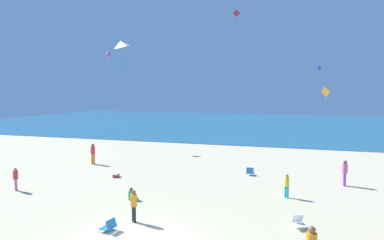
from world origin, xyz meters
TOP-DOWN VIEW (x-y plane):
  - ground_plane at (0.00, 10.00)m, footprint 120.00×120.00m
  - ocean_water at (0.00, 55.94)m, footprint 120.00×60.00m
  - beach_chair_near_camera at (-1.63, 0.77)m, footprint 0.63×0.67m
  - beach_chair_far_left at (3.03, 12.55)m, footprint 0.57×0.61m
  - beach_chair_mid_beach at (6.32, 3.59)m, footprint 0.71×0.80m
  - cooler_box at (-6.18, 9.25)m, footprint 0.44×0.61m
  - person_0 at (-10.40, 4.46)m, footprint 0.40×0.40m
  - person_3 at (-10.28, 12.57)m, footprint 0.44×0.44m
  - person_4 at (9.24, 11.62)m, footprint 0.35×0.35m
  - person_5 at (-1.07, 2.04)m, footprint 0.43×0.43m
  - person_6 at (5.69, 7.93)m, footprint 0.38×0.38m
  - person_8 at (-2.68, 4.94)m, footprint 0.56×0.34m
  - kite_purple at (-13.94, 21.45)m, footprint 0.75×0.95m
  - kite_red at (-0.25, 25.08)m, footprint 0.84×0.18m
  - kite_orange at (9.28, 28.01)m, footprint 0.84×0.87m
  - kite_white at (-1.65, 2.08)m, footprint 1.00×0.99m
  - kite_blue at (8.71, 30.35)m, footprint 0.53×0.30m

SIDE VIEW (x-z plane):
  - ground_plane at x=0.00m, z-range 0.00..0.00m
  - ocean_water at x=0.00m, z-range 0.00..0.05m
  - cooler_box at x=-6.18m, z-range 0.00..0.25m
  - beach_chair_near_camera at x=-1.63m, z-range -0.03..0.52m
  - person_8 at x=-2.68m, z-range -0.09..0.61m
  - beach_chair_mid_beach at x=6.32m, z-range -0.02..0.54m
  - beach_chair_far_left at x=3.03m, z-range -0.03..0.58m
  - person_6 at x=5.69m, z-range 0.11..1.49m
  - person_0 at x=-10.40m, z-range 0.11..1.56m
  - person_5 at x=-1.07m, z-range 0.12..1.64m
  - person_4 at x=9.24m, z-range 0.13..1.81m
  - person_3 at x=-10.28m, z-range 0.14..1.90m
  - kite_orange at x=9.28m, z-range 5.37..7.01m
  - kite_white at x=-1.65m, z-range 7.50..9.01m
  - kite_blue at x=8.71m, z-range 8.18..9.57m
  - kite_purple at x=-13.94m, z-range 9.78..11.14m
  - kite_red at x=-0.25m, z-range 13.81..15.52m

